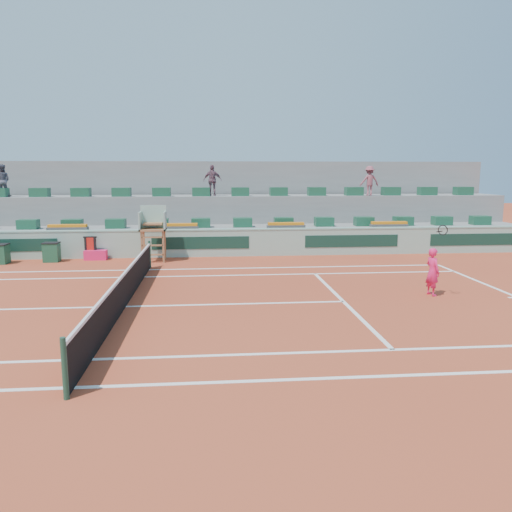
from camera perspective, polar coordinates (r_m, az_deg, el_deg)
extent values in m
plane|color=#A2381F|center=(14.89, -14.71, -5.63)|extent=(90.00, 90.00, 0.00)
cube|color=gray|center=(25.20, -10.79, 2.06)|extent=(36.00, 4.00, 1.20)
cube|color=gray|center=(26.70, -10.51, 4.00)|extent=(36.00, 2.40, 2.60)
cube|color=gray|center=(28.22, -10.26, 6.13)|extent=(36.00, 0.40, 4.40)
cube|color=#F92063|center=(23.07, -17.85, 0.11)|extent=(0.96, 0.43, 0.43)
imported|color=#50515E|center=(28.05, -27.03, 7.69)|extent=(0.85, 0.71, 1.60)
imported|color=#734C5C|center=(26.02, -4.99, 8.60)|extent=(0.94, 0.40, 1.59)
imported|color=#924953|center=(26.89, 12.83, 8.37)|extent=(1.01, 0.61, 1.53)
cube|color=white|center=(9.81, -20.10, -13.95)|extent=(23.77, 0.12, 0.01)
cube|color=white|center=(20.18, -12.17, -1.55)|extent=(23.77, 0.12, 0.01)
cube|color=white|center=(11.04, -18.26, -11.17)|extent=(23.77, 0.12, 0.01)
cube|color=white|center=(18.84, -12.66, -2.35)|extent=(23.77, 0.12, 0.01)
cube|color=white|center=(15.18, 9.95, -5.14)|extent=(0.12, 8.23, 0.01)
cube|color=white|center=(14.89, -14.71, -5.61)|extent=(12.80, 0.12, 0.01)
cube|color=black|center=(14.77, -14.78, -3.91)|extent=(0.03, 11.87, 0.92)
cube|color=white|center=(14.67, -14.87, -2.03)|extent=(0.06, 11.87, 0.07)
cylinder|color=#1C4230|center=(9.21, -21.03, -11.93)|extent=(0.10, 0.10, 1.10)
cylinder|color=#1C4230|center=(20.52, -12.07, 0.19)|extent=(0.10, 0.10, 1.10)
cube|color=#91B7A4|center=(23.03, -11.32, 1.35)|extent=(36.00, 0.30, 1.20)
cube|color=#82AE9C|center=(22.95, -11.37, 2.91)|extent=(36.00, 0.34, 0.06)
cube|color=#133529|center=(24.45, -26.69, 1.10)|extent=(4.40, 0.02, 0.56)
cube|color=#133529|center=(22.73, -6.35, 1.50)|extent=(4.40, 0.02, 0.56)
cube|color=#133529|center=(23.64, 10.88, 1.69)|extent=(4.40, 0.02, 0.56)
cube|color=#133529|center=(25.93, 23.74, 1.74)|extent=(4.40, 0.02, 0.56)
cube|color=#915D37|center=(21.65, -12.91, 0.98)|extent=(0.08, 0.08, 1.35)
cube|color=#915D37|center=(21.55, -10.54, 1.02)|extent=(0.08, 0.08, 1.35)
cube|color=#915D37|center=(22.34, -12.67, 1.24)|extent=(0.08, 0.08, 1.35)
cube|color=#915D37|center=(22.24, -10.38, 1.28)|extent=(0.08, 0.08, 1.35)
cube|color=#915D37|center=(21.85, -11.69, 2.99)|extent=(1.10, 0.90, 0.08)
cube|color=#91B7A4|center=(22.17, -11.62, 4.41)|extent=(1.10, 0.08, 1.00)
cube|color=#91B7A4|center=(21.88, -13.08, 3.89)|extent=(0.06, 0.90, 0.80)
cube|color=#91B7A4|center=(21.76, -10.36, 3.96)|extent=(0.06, 0.90, 0.80)
cube|color=#915D37|center=(21.92, -11.68, 3.64)|extent=(0.80, 0.60, 0.08)
cube|color=#915D37|center=(21.64, -11.70, 0.15)|extent=(0.90, 0.08, 0.06)
cube|color=#915D37|center=(21.58, -11.74, 1.19)|extent=(0.90, 0.08, 0.06)
cube|color=#915D37|center=(21.54, -11.77, 2.11)|extent=(0.90, 0.08, 0.06)
cube|color=#1A4F34|center=(25.54, -24.59, 3.32)|extent=(0.90, 0.60, 0.44)
cube|color=#1A4F34|center=(24.95, -20.25, 3.46)|extent=(0.90, 0.60, 0.44)
cube|color=#1A4F34|center=(24.50, -15.72, 3.60)|extent=(0.90, 0.60, 0.44)
cube|color=#1A4F34|center=(24.22, -11.06, 3.71)|extent=(0.90, 0.60, 0.44)
cube|color=#1A4F34|center=(24.09, -6.31, 3.80)|extent=(0.90, 0.60, 0.44)
cube|color=#1A4F34|center=(24.13, -1.55, 3.86)|extent=(0.90, 0.60, 0.44)
cube|color=#1A4F34|center=(24.34, 3.17, 3.90)|extent=(0.90, 0.60, 0.44)
cube|color=#1A4F34|center=(24.70, 7.77, 3.91)|extent=(0.90, 0.60, 0.44)
cube|color=#1A4F34|center=(25.22, 12.22, 3.90)|extent=(0.90, 0.60, 0.44)
cube|color=#1A4F34|center=(25.89, 16.46, 3.86)|extent=(0.90, 0.60, 0.44)
cube|color=#1A4F34|center=(26.69, 20.46, 3.81)|extent=(0.90, 0.60, 0.44)
cube|color=#1A4F34|center=(27.61, 24.22, 3.75)|extent=(0.90, 0.60, 0.44)
cube|color=#1A4F34|center=(27.25, -23.47, 6.69)|extent=(0.90, 0.60, 0.44)
cube|color=#1A4F34|center=(26.69, -19.37, 6.89)|extent=(0.90, 0.60, 0.44)
cube|color=#1A4F34|center=(26.27, -15.11, 7.07)|extent=(0.90, 0.60, 0.44)
cube|color=#1A4F34|center=(26.01, -10.73, 7.21)|extent=(0.90, 0.60, 0.44)
cube|color=#1A4F34|center=(25.89, -6.29, 7.30)|extent=(0.90, 0.60, 0.44)
cube|color=#1A4F34|center=(25.93, -1.83, 7.36)|extent=(0.90, 0.60, 0.44)
cube|color=#1A4F34|center=(26.12, 2.59, 7.37)|extent=(0.90, 0.60, 0.44)
cube|color=#1A4F34|center=(26.46, 6.93, 7.34)|extent=(0.90, 0.60, 0.44)
cube|color=#1A4F34|center=(26.95, 11.12, 7.27)|extent=(0.90, 0.60, 0.44)
cube|color=#1A4F34|center=(27.57, 15.15, 7.17)|extent=(0.90, 0.60, 0.44)
cube|color=#1A4F34|center=(28.32, 18.98, 7.04)|extent=(0.90, 0.60, 0.44)
cube|color=#1A4F34|center=(29.19, 22.59, 6.89)|extent=(0.90, 0.60, 0.44)
cube|color=#4A4A4A|center=(24.20, -20.71, 2.93)|extent=(1.80, 0.36, 0.16)
cube|color=orange|center=(24.18, -20.73, 3.26)|extent=(1.70, 0.32, 0.12)
cube|color=#4A4A4A|center=(23.35, -8.80, 3.22)|extent=(1.80, 0.36, 0.16)
cube|color=orange|center=(23.34, -8.81, 3.56)|extent=(1.70, 0.32, 0.12)
cube|color=#4A4A4A|center=(23.57, 3.44, 3.37)|extent=(1.80, 0.36, 0.16)
cube|color=orange|center=(23.55, 3.45, 3.71)|extent=(1.70, 0.32, 0.12)
cube|color=#4A4A4A|center=(24.80, 14.96, 3.37)|extent=(1.80, 0.36, 0.16)
cube|color=orange|center=(24.79, 14.98, 3.69)|extent=(1.70, 0.32, 0.12)
cube|color=#194C31|center=(23.18, -22.32, 0.36)|extent=(0.63, 0.54, 0.80)
cube|color=black|center=(23.12, -22.39, 1.39)|extent=(0.67, 0.58, 0.04)
cube|color=black|center=(23.20, -18.87, 0.83)|extent=(0.10, 0.10, 1.00)
cube|color=black|center=(23.11, -17.90, 0.85)|extent=(0.10, 0.10, 1.00)
cube|color=black|center=(23.09, -18.45, 2.06)|extent=(0.58, 0.08, 0.06)
cube|color=red|center=(23.11, -18.42, 1.32)|extent=(0.42, 0.04, 0.56)
imported|color=#F92063|center=(16.51, 19.52, -1.71)|extent=(0.49, 0.62, 1.50)
cylinder|color=black|center=(16.05, 20.22, 2.64)|extent=(0.03, 0.35, 0.09)
torus|color=black|center=(15.85, 20.57, 2.79)|extent=(0.31, 0.08, 0.31)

